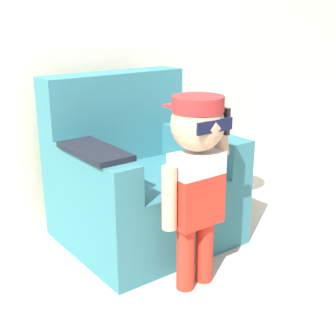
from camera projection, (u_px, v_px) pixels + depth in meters
The scene contains 5 objects.
ground_plane at pixel (128, 247), 2.82m from camera, with size 10.00×10.00×0.00m, color beige.
wall_back at pixel (65, 20), 2.91m from camera, with size 10.00×0.05×2.60m.
armchair at pixel (139, 182), 2.87m from camera, with size 0.96×0.87×1.00m.
person_child at pixel (196, 164), 2.24m from camera, with size 0.40×0.30×0.99m.
side_table at pixel (227, 165), 3.43m from camera, with size 0.41×0.41×0.47m.
Camera 1 is at (-1.33, -2.15, 1.35)m, focal length 50.00 mm.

